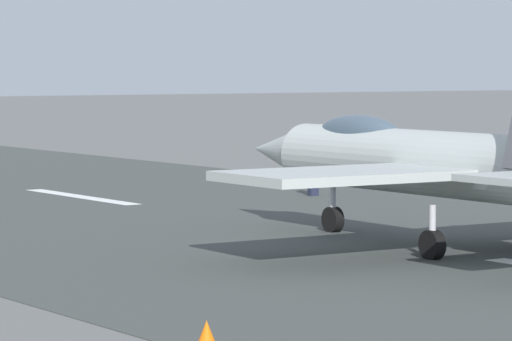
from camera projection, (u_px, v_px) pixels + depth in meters
name	position (u px, v px, depth m)	size (l,w,h in m)	color
fighter_jet	(439.00, 161.00, 41.17)	(16.74, 13.59, 5.55)	#AEB5B1
crew_person	(313.00, 175.00, 57.98)	(0.65, 0.43, 1.58)	#1E2338
marker_cone_near	(207.00, 336.00, 26.47)	(0.44, 0.44, 0.55)	orange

